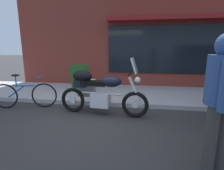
# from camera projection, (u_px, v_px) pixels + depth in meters

# --- Properties ---
(ground_plane) EXTENTS (80.00, 80.00, 0.00)m
(ground_plane) POSITION_uv_depth(u_px,v_px,m) (88.00, 124.00, 3.62)
(ground_plane) COLOR #2F2F2F
(touring_motorcycle) EXTENTS (2.18, 0.79, 1.39)m
(touring_motorcycle) POSITION_uv_depth(u_px,v_px,m) (98.00, 90.00, 4.08)
(touring_motorcycle) COLOR black
(touring_motorcycle) RESTS_ON ground_plane
(parked_bicycle) EXTENTS (1.66, 0.56, 0.93)m
(parked_bicycle) POSITION_uv_depth(u_px,v_px,m) (24.00, 95.00, 4.54)
(parked_bicycle) COLOR black
(parked_bicycle) RESTS_ON ground_plane
(pedestrian_walking) EXTENTS (0.50, 0.52, 1.74)m
(pedestrian_walking) POSITION_uv_depth(u_px,v_px,m) (223.00, 91.00, 1.89)
(pedestrian_walking) COLOR #303030
(pedestrian_walking) RESTS_ON ground_plane
(sandwich_board_sign) EXTENTS (0.55, 0.41, 0.92)m
(sandwich_board_sign) POSITION_uv_depth(u_px,v_px,m) (80.00, 78.00, 5.89)
(sandwich_board_sign) COLOR #1E511E
(sandwich_board_sign) RESTS_ON sidewalk_curb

